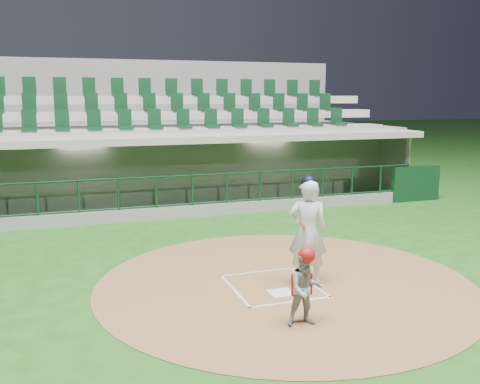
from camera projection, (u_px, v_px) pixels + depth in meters
The scene contains 8 objects.
ground at pixel (267, 282), 10.32m from camera, with size 120.00×120.00×0.00m, color #1B4E16.
dirt_circle at pixel (285, 283), 10.23m from camera, with size 7.20×7.20×0.01m, color brown.
home_plate at pixel (281, 293), 9.67m from camera, with size 0.43×0.43×0.02m, color white.
batter_box_chalk at pixel (272, 286), 10.04m from camera, with size 1.55×1.80×0.01m.
dugout_structure at pixel (180, 176), 17.47m from camera, with size 16.40×3.70×3.00m.
seating_deck at pixel (161, 153), 20.23m from camera, with size 17.00×6.72×5.15m.
batter at pixel (308, 231), 10.00m from camera, with size 0.97×1.01×2.09m.
catcher at pixel (306, 287), 8.25m from camera, with size 0.63×0.52×1.25m.
Camera 1 is at (-3.67, -9.16, 3.53)m, focal length 40.00 mm.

